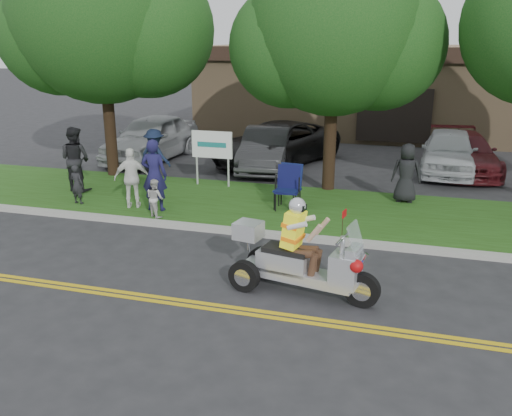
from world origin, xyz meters
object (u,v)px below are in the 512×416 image
(trike_scooter, at_px, (298,261))
(parked_car_far_right, at_px, (449,151))
(spectator_adult_mid, at_px, (75,159))
(parked_car_right, at_px, (464,153))
(lawn_chair_a, at_px, (288,184))
(parked_car_mid, at_px, (277,144))
(lawn_chair_b, at_px, (289,183))
(parked_car_left, at_px, (267,149))
(parked_car_far_left, at_px, (151,138))
(spectator_adult_left, at_px, (154,175))
(spectator_adult_right, at_px, (132,178))

(trike_scooter, height_order, parked_car_far_right, trike_scooter)
(spectator_adult_mid, height_order, parked_car_right, spectator_adult_mid)
(lawn_chair_a, bearing_deg, parked_car_mid, 103.54)
(lawn_chair_b, xyz_separation_m, parked_car_far_right, (4.21, 5.57, -0.02))
(trike_scooter, height_order, parked_car_right, trike_scooter)
(parked_car_right, bearing_deg, parked_car_far_right, -159.46)
(lawn_chair_a, bearing_deg, parked_car_left, 108.08)
(parked_car_far_left, bearing_deg, parked_car_mid, 10.15)
(spectator_adult_mid, distance_m, parked_car_far_right, 11.93)
(parked_car_far_left, height_order, parked_car_left, parked_car_far_left)
(trike_scooter, relative_size, spectator_adult_left, 1.46)
(parked_car_left, relative_size, parked_car_far_right, 1.00)
(spectator_adult_mid, xyz_separation_m, spectator_adult_right, (2.37, -1.04, -0.14))
(lawn_chair_a, xyz_separation_m, parked_car_mid, (-1.62, 5.31, 0.01))
(parked_car_right, bearing_deg, parked_car_mid, 177.51)
(parked_car_left, bearing_deg, spectator_adult_left, -111.72)
(lawn_chair_a, relative_size, parked_car_left, 0.26)
(lawn_chair_a, xyz_separation_m, lawn_chair_b, (0.02, 0.06, 0.02))
(spectator_adult_right, bearing_deg, parked_car_right, -162.82)
(trike_scooter, distance_m, parked_car_left, 9.55)
(lawn_chair_b, distance_m, spectator_adult_mid, 6.30)
(trike_scooter, xyz_separation_m, lawn_chair_a, (-1.22, 4.57, 0.12))
(lawn_chair_a, bearing_deg, parked_car_far_left, 139.35)
(trike_scooter, bearing_deg, parked_car_left, 118.94)
(spectator_adult_mid, bearing_deg, parked_car_right, -144.83)
(spectator_adult_mid, height_order, parked_car_far_left, spectator_adult_mid)
(parked_car_mid, height_order, parked_car_far_right, parked_car_mid)
(trike_scooter, distance_m, parked_car_far_left, 11.94)
(parked_car_right, bearing_deg, spectator_adult_mid, -159.59)
(trike_scooter, height_order, parked_car_far_left, trike_scooter)
(lawn_chair_a, relative_size, spectator_adult_right, 0.71)
(lawn_chair_b, relative_size, parked_car_mid, 0.21)
(spectator_adult_mid, distance_m, parked_car_right, 12.50)
(trike_scooter, bearing_deg, parked_car_far_right, 84.26)
(spectator_adult_left, bearing_deg, parked_car_left, -108.32)
(trike_scooter, distance_m, spectator_adult_left, 5.66)
(spectator_adult_mid, height_order, parked_car_far_right, spectator_adult_mid)
(parked_car_right, bearing_deg, trike_scooter, -116.36)
(parked_car_far_left, bearing_deg, spectator_adult_mid, -87.13)
(parked_car_far_left, bearing_deg, lawn_chair_b, -33.52)
(spectator_adult_left, bearing_deg, lawn_chair_b, -163.82)
(trike_scooter, relative_size, lawn_chair_a, 2.41)
(lawn_chair_b, distance_m, parked_car_far_left, 7.82)
(parked_car_far_left, relative_size, parked_car_mid, 0.91)
(trike_scooter, bearing_deg, lawn_chair_a, 115.60)
(spectator_adult_right, height_order, parked_car_left, spectator_adult_right)
(parked_car_far_right, bearing_deg, spectator_adult_mid, -148.71)
(lawn_chair_a, height_order, spectator_adult_mid, spectator_adult_mid)
(lawn_chair_b, height_order, parked_car_far_left, parked_car_far_left)
(parked_car_far_left, xyz_separation_m, parked_car_right, (10.97, 1.15, -0.18))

